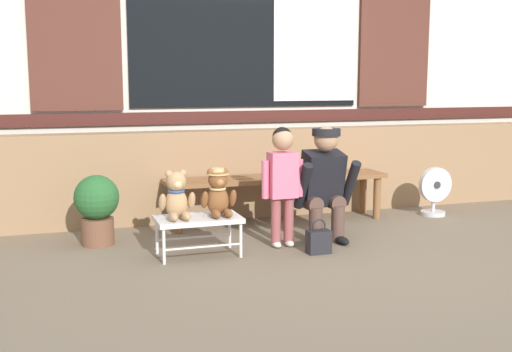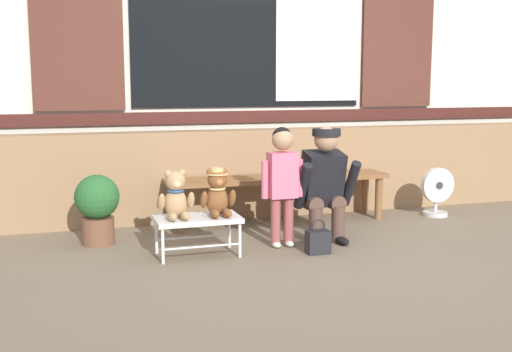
{
  "view_description": "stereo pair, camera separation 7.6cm",
  "coord_description": "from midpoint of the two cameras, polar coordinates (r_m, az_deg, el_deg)",
  "views": [
    {
      "loc": [
        -1.97,
        -4.36,
        1.32
      ],
      "look_at": [
        -0.37,
        0.44,
        0.55
      ],
      "focal_mm": 44.23,
      "sensor_mm": 36.0,
      "label": 1
    },
    {
      "loc": [
        -1.9,
        -4.38,
        1.32
      ],
      "look_at": [
        -0.37,
        0.44,
        0.55
      ],
      "focal_mm": 44.23,
      "sensor_mm": 36.0,
      "label": 2
    }
  ],
  "objects": [
    {
      "name": "handbag_on_ground",
      "position": [
        4.89,
        5.24,
        -5.88
      ],
      "size": [
        0.18,
        0.11,
        0.27
      ],
      "color": "#232328",
      "rests_on": "ground"
    },
    {
      "name": "floor_fan",
      "position": [
        6.41,
        15.53,
        -1.37
      ],
      "size": [
        0.34,
        0.24,
        0.48
      ],
      "color": "silver",
      "rests_on": "ground"
    },
    {
      "name": "wooden_bench_long",
      "position": [
        5.85,
        1.57,
        -0.66
      ],
      "size": [
        2.1,
        0.4,
        0.44
      ],
      "color": "brown",
      "rests_on": "ground"
    },
    {
      "name": "adult_crouching",
      "position": [
        5.21,
        5.78,
        -0.66
      ],
      "size": [
        0.5,
        0.49,
        0.95
      ],
      "color": "brown",
      "rests_on": "ground"
    },
    {
      "name": "brick_low_wall",
      "position": [
        6.17,
        0.05,
        0.32
      ],
      "size": [
        7.17,
        0.25,
        0.85
      ],
      "primitive_type": "cube",
      "color": "#997551",
      "rests_on": "ground"
    },
    {
      "name": "small_display_bench",
      "position": [
        4.79,
        -5.71,
        -4.09
      ],
      "size": [
        0.64,
        0.36,
        0.3
      ],
      "color": "silver",
      "rests_on": "ground"
    },
    {
      "name": "child_standing",
      "position": [
        4.97,
        1.98,
        0.24
      ],
      "size": [
        0.35,
        0.18,
        0.96
      ],
      "color": "#994C4C",
      "rests_on": "ground"
    },
    {
      "name": "ground_plane",
      "position": [
        4.96,
        5.31,
        -6.83
      ],
      "size": [
        60.0,
        60.0,
        0.0
      ],
      "primitive_type": "plane",
      "color": "#756651"
    },
    {
      "name": "potted_plant",
      "position": [
        5.24,
        -14.6,
        -2.61
      ],
      "size": [
        0.36,
        0.36,
        0.57
      ],
      "color": "brown",
      "rests_on": "ground"
    },
    {
      "name": "teddy_bear_plain",
      "position": [
        4.72,
        -7.64,
        -1.87
      ],
      "size": [
        0.28,
        0.26,
        0.36
      ],
      "color": "tan",
      "rests_on": "small_display_bench"
    },
    {
      "name": "teddy_bear_with_hat",
      "position": [
        4.79,
        -3.88,
        -1.56
      ],
      "size": [
        0.28,
        0.27,
        0.36
      ],
      "color": "brown",
      "rests_on": "small_display_bench"
    },
    {
      "name": "shop_facade",
      "position": [
        6.61,
        -1.36,
        11.83
      ],
      "size": [
        7.31,
        0.26,
        3.35
      ],
      "color": "silver",
      "rests_on": "ground"
    }
  ]
}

